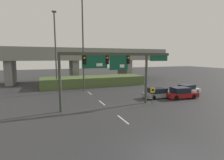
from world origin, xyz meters
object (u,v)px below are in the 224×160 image
Objects in this scene: signal_gantry at (114,64)px; parked_sedan_near_right at (158,93)px; highway_light_pole_far at (56,49)px; speed_limit_sign at (153,93)px; parked_sedan_mid_right at (181,93)px; parked_sedan_far_right at (187,89)px; highway_light_pole_near at (83,41)px.

parked_sedan_near_right is (7.25, 1.77, -4.21)m from signal_gantry.
parked_sedan_near_right is (12.59, -11.58, -6.30)m from highway_light_pole_far.
signal_gantry reaches higher than speed_limit_sign.
signal_gantry is at bearing 165.62° from speed_limit_sign.
parked_sedan_mid_right is 3.69m from parked_sedan_far_right.
signal_gantry is 2.94× the size of parked_sedan_mid_right.
parked_sedan_near_right is 5.92m from parked_sedan_far_right.
speed_limit_sign is 9.50m from parked_sedan_far_right.
highway_light_pole_near is 5.10m from highway_light_pole_far.
signal_gantry is 6.19× the size of speed_limit_sign.
parked_sedan_far_right is at bearing 39.70° from parked_sedan_mid_right.
highway_light_pole_near is 1.18× the size of highway_light_pole_far.
highway_light_pole_near is at bearing 115.43° from speed_limit_sign.
speed_limit_sign is 5.92m from parked_sedan_mid_right.
highway_light_pole_near reaches higher than signal_gantry.
speed_limit_sign is at bearing -135.52° from parked_sedan_near_right.
highway_light_pole_near is 3.42× the size of parked_sedan_far_right.
speed_limit_sign is at bearing -167.44° from parked_sedan_far_right.
highway_light_pole_far is at bearing 139.58° from parked_sedan_far_right.
signal_gantry is 11.17m from highway_light_pole_near.
speed_limit_sign is at bearing -64.57° from highway_light_pole_near.
parked_sedan_near_right is at bearing 45.19° from speed_limit_sign.
parked_sedan_far_right is at bearing 6.52° from parked_sedan_near_right.
signal_gantry is at bearing -83.54° from highway_light_pole_near.
signal_gantry is at bearing -170.60° from parked_sedan_mid_right.
highway_light_pole_near is (-5.58, 11.74, 6.71)m from speed_limit_sign.
signal_gantry is 3.02× the size of parked_sedan_near_right.
parked_sedan_far_right is (14.32, -8.10, -7.47)m from highway_light_pole_near.
parked_sedan_far_right is (18.47, -10.83, -6.30)m from highway_light_pole_far.
signal_gantry is 0.86× the size of highway_light_pole_near.
parked_sedan_near_right is at bearing -46.31° from highway_light_pole_near.
parked_sedan_mid_right is (11.23, -10.12, -7.43)m from highway_light_pole_near.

